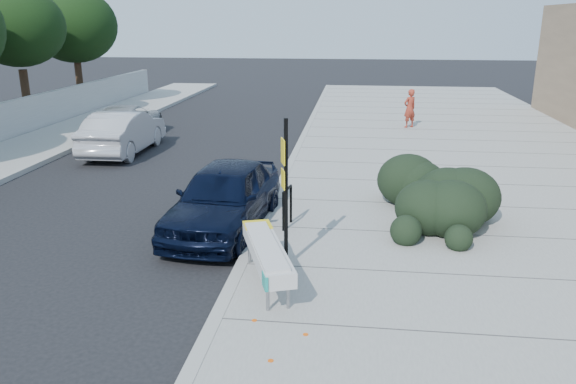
% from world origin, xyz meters
% --- Properties ---
extents(ground, '(120.00, 120.00, 0.00)m').
position_xyz_m(ground, '(0.00, 0.00, 0.00)').
color(ground, black).
rests_on(ground, ground).
extents(sidewalk_near, '(11.20, 50.00, 0.15)m').
position_xyz_m(sidewalk_near, '(5.60, 5.00, 0.07)').
color(sidewalk_near, gray).
rests_on(sidewalk_near, ground).
extents(curb_near, '(0.22, 50.00, 0.17)m').
position_xyz_m(curb_near, '(0.00, 5.00, 0.08)').
color(curb_near, '#9E9E99').
rests_on(curb_near, ground).
extents(curb_far, '(0.22, 50.00, 0.17)m').
position_xyz_m(curb_far, '(-8.00, 5.00, 0.08)').
color(curb_far, '#9E9E99').
rests_on(curb_far, ground).
extents(tree_far_e, '(4.00, 4.00, 5.90)m').
position_xyz_m(tree_far_e, '(-12.50, 14.00, 4.18)').
color(tree_far_e, '#332114').
rests_on(tree_far_e, ground).
extents(tree_far_f, '(4.40, 4.40, 6.07)m').
position_xyz_m(tree_far_f, '(-12.50, 19.00, 4.19)').
color(tree_far_f, '#332114').
rests_on(tree_far_f, ground).
extents(bench, '(1.26, 2.46, 0.73)m').
position_xyz_m(bench, '(0.60, -0.75, 0.73)').
color(bench, gray).
rests_on(bench, sidewalk_near).
extents(bike_rack, '(0.15, 0.60, 0.88)m').
position_xyz_m(bike_rack, '(0.60, 2.05, 0.68)').
color(bike_rack, black).
rests_on(bike_rack, sidewalk_near).
extents(sign_post, '(0.15, 0.31, 2.73)m').
position_xyz_m(sign_post, '(0.81, -0.00, 1.69)').
color(sign_post, black).
rests_on(sign_post, sidewalk_near).
extents(hedge, '(2.45, 3.92, 1.37)m').
position_xyz_m(hedge, '(3.91, 2.95, 0.84)').
color(hedge, black).
rests_on(hedge, sidewalk_near).
extents(sedan_navy, '(2.18, 4.56, 1.50)m').
position_xyz_m(sedan_navy, '(-0.80, 2.10, 0.75)').
color(sedan_navy, black).
rests_on(sedan_navy, ground).
extents(wagon_silver, '(1.63, 4.51, 1.48)m').
position_xyz_m(wagon_silver, '(-6.00, 9.05, 0.74)').
color(wagon_silver, '#B9B9BF').
rests_on(wagon_silver, ground).
extents(suv_silver, '(2.76, 4.94, 1.31)m').
position_xyz_m(suv_silver, '(-7.00, 11.61, 0.65)').
color(suv_silver, '#97999C').
rests_on(suv_silver, ground).
extents(pedestrian, '(0.70, 0.64, 1.60)m').
position_xyz_m(pedestrian, '(4.22, 14.40, 0.95)').
color(pedestrian, maroon).
rests_on(pedestrian, sidewalk_near).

